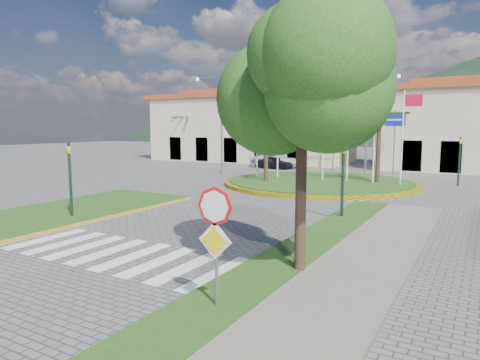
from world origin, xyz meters
The scene contains 20 objects.
sidewalk_right centered at (6.00, 2.00, 0.07)m, with size 4.00×28.00×0.15m, color gray.
verge_right centered at (4.80, 2.00, 0.09)m, with size 1.60×28.00×0.18m, color #204714.
median_left centered at (-6.50, 6.00, 0.09)m, with size 5.00×14.00×0.18m, color #204714.
crosswalk centered at (0.00, 4.00, 0.01)m, with size 8.00×3.00×0.01m, color silver.
roundabout_island centered at (0.00, 22.00, 0.18)m, with size 12.70×12.70×6.00m.
stop_sign centered at (4.90, 1.96, 1.79)m, with size 0.80×0.11×2.65m.
deciduous_tree centered at (5.50, 5.00, 5.18)m, with size 3.60×3.60×6.80m.
traffic_light_left centered at (-5.20, 6.50, 1.94)m, with size 0.15×0.18×3.20m.
traffic_light_right centered at (4.50, 12.00, 1.94)m, with size 0.15×0.18×3.20m.
traffic_light_far centered at (8.00, 26.00, 1.94)m, with size 0.18×0.15×3.20m.
direction_sign_west centered at (-2.00, 30.97, 3.53)m, with size 1.60×0.14×5.20m.
direction_sign_east centered at (3.00, 30.97, 3.53)m, with size 1.60×0.14×5.20m.
street_lamp_centre centered at (1.00, 30.00, 4.50)m, with size 4.80×0.16×8.00m.
street_lamp_west centered at (-9.00, 24.00, 4.50)m, with size 4.80×0.16×8.00m.
building_left centered at (-14.00, 38.00, 3.90)m, with size 23.32×9.54×8.05m.
hill_far_west centered at (-55.00, 140.00, 11.00)m, with size 140.00×140.00×22.00m, color black.
hill_near_back centered at (-10.00, 130.00, 8.00)m, with size 110.00×110.00×16.00m, color black.
white_van centered at (-7.93, 31.80, 0.67)m, with size 2.23×4.83×1.34m, color silver.
car_dark_a centered at (-7.42, 30.67, 0.59)m, with size 1.39×3.46×1.18m, color black.
car_dark_b centered at (5.31, 36.28, 0.55)m, with size 1.16×3.33×1.10m, color black.
Camera 1 is at (9.53, -5.04, 3.82)m, focal length 32.00 mm.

